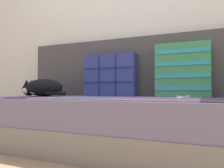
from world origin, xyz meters
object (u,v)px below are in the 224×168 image
throw_pillow_quilted (110,75)px  sleeping_cat (41,88)px  throw_pillow_striped (182,70)px  couch (121,124)px  game_remote_near (183,97)px

throw_pillow_quilted → sleeping_cat: bearing=-155.9°
throw_pillow_quilted → throw_pillow_striped: (0.62, -0.00, 0.02)m
couch → game_remote_near: size_ratio=10.97×
sleeping_cat → game_remote_near: (1.20, -0.02, -0.06)m
throw_pillow_striped → sleeping_cat: throw_pillow_striped is taller
throw_pillow_quilted → game_remote_near: size_ratio=2.38×
couch → throw_pillow_striped: size_ratio=5.23×
sleeping_cat → game_remote_near: size_ratio=2.19×
throw_pillow_striped → game_remote_near: throw_pillow_striped is taller
couch → sleeping_cat: (-0.74, -0.04, 0.28)m
couch → game_remote_near: bearing=-7.2°
throw_pillow_striped → game_remote_near: (0.03, -0.27, -0.20)m
couch → throw_pillow_striped: bearing=25.4°
throw_pillow_quilted → game_remote_near: bearing=-22.5°
couch → sleeping_cat: 0.79m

